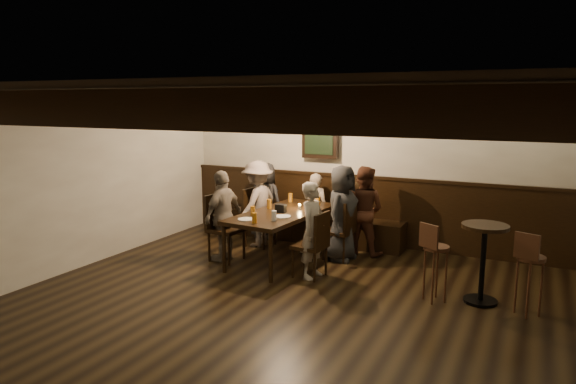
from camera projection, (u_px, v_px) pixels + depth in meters
The scene contains 27 objects.
room at pixel (321, 190), 7.39m from camera, with size 7.00×7.00×7.00m.
dining_table at pixel (283, 216), 7.56m from camera, with size 1.03×2.02×0.73m.
chair_left_near at pixel (259, 228), 8.37m from camera, with size 0.46×0.46×0.94m.
chair_left_far at pixel (225, 240), 7.61m from camera, with size 0.49×0.49×0.99m.
chair_right_near at pixel (339, 241), 7.64m from camera, with size 0.44×0.44×0.90m.
chair_right_far at pixel (311, 257), 6.88m from camera, with size 0.44×0.44×0.90m.
person_bench_left at pixel (265, 201), 8.78m from camera, with size 0.64×0.42×1.31m, color #2A292C.
person_bench_centre at pixel (316, 208), 8.46m from camera, with size 0.43×0.28×1.18m, color #A08F80.
person_bench_right at pixel (363, 210), 7.86m from camera, with size 0.66×0.52×1.37m, color #522B1C.
person_left_near at pixel (258, 203), 8.31m from camera, with size 0.90×0.52×1.40m, color gray.
person_left_far at pixel (223, 216), 7.56m from camera, with size 0.79×0.33×1.35m, color gray.
person_right_near at pixel (342, 213), 7.55m from camera, with size 0.69×0.45×1.42m, color #29292B.
person_right_far at pixel (313, 230), 6.80m from camera, with size 0.47×0.31×1.30m, color #A89D8E.
pint_a at pixel (290, 198), 8.27m from camera, with size 0.07×0.07×0.14m, color #BF7219.
pint_b at pixel (318, 201), 7.96m from camera, with size 0.07×0.07×0.14m, color #BF7219.
pint_c at pixel (269, 204), 7.77m from camera, with size 0.07×0.07×0.14m, color #BF7219.
pint_d at pixel (307, 207), 7.55m from camera, with size 0.07×0.07×0.14m, color silver.
pint_e at pixel (253, 211), 7.27m from camera, with size 0.07×0.07×0.14m, color #BF7219.
pint_f at pixel (274, 216), 6.97m from camera, with size 0.07×0.07×0.14m, color silver.
pint_g at pixel (254, 218), 6.83m from camera, with size 0.07×0.07×0.14m, color #BF7219.
plate_near at pixel (247, 219), 7.03m from camera, with size 0.24×0.24×0.01m, color white.
plate_far at pixel (282, 216), 7.20m from camera, with size 0.24×0.24×0.01m, color white.
condiment_caddy at pixel (281, 208), 7.49m from camera, with size 0.15×0.10×0.12m, color black.
candle at pixel (300, 207), 7.74m from camera, with size 0.05×0.05×0.05m, color beige.
high_top_table at pixel (484, 252), 5.94m from camera, with size 0.53×0.53×0.94m.
bar_stool_left at pixel (435, 272), 6.03m from camera, with size 0.34×0.35×0.96m.
bar_stool_right at pixel (529, 284), 5.63m from camera, with size 0.33×0.34×0.96m.
Camera 1 is at (2.51, -4.53, 2.34)m, focal length 32.00 mm.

